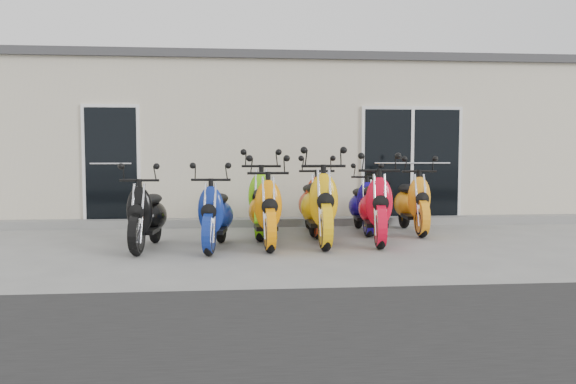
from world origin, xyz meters
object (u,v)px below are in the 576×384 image
(scooter_front_orange_a, at_px, (265,200))
(scooter_back_red, at_px, (314,195))
(scooter_front_orange_b, at_px, (319,195))
(scooter_front_red, at_px, (376,198))
(scooter_back_yellow, at_px, (412,194))
(scooter_back_blue, at_px, (363,198))
(scooter_front_blue, at_px, (216,205))
(scooter_back_green, at_px, (263,192))
(scooter_front_black, at_px, (147,206))

(scooter_front_orange_a, xyz_separation_m, scooter_back_red, (0.89, 1.16, -0.01))
(scooter_front_orange_b, relative_size, scooter_front_red, 1.06)
(scooter_front_orange_b, relative_size, scooter_back_yellow, 1.11)
(scooter_front_orange_a, height_order, scooter_front_orange_b, scooter_front_orange_b)
(scooter_back_blue, bearing_deg, scooter_back_red, -170.70)
(scooter_front_blue, bearing_deg, scooter_back_green, 66.11)
(scooter_front_black, xyz_separation_m, scooter_back_green, (1.76, 1.22, 0.10))
(scooter_front_red, distance_m, scooter_back_red, 1.30)
(scooter_front_red, height_order, scooter_back_red, scooter_front_red)
(scooter_back_yellow, bearing_deg, scooter_back_green, -175.19)
(scooter_back_green, distance_m, scooter_back_red, 0.87)
(scooter_back_blue, bearing_deg, scooter_back_green, -171.21)
(scooter_front_blue, distance_m, scooter_back_yellow, 3.64)
(scooter_front_orange_b, height_order, scooter_back_blue, scooter_front_orange_b)
(scooter_front_orange_a, distance_m, scooter_front_orange_b, 0.85)
(scooter_front_orange_a, height_order, scooter_back_red, scooter_front_orange_a)
(scooter_front_red, xyz_separation_m, scooter_back_yellow, (0.91, 1.00, -0.03))
(scooter_front_black, relative_size, scooter_back_red, 0.93)
(scooter_front_blue, bearing_deg, scooter_back_yellow, 28.70)
(scooter_back_green, bearing_deg, scooter_front_red, -21.28)
(scooter_front_orange_b, bearing_deg, scooter_back_green, 131.23)
(scooter_back_green, xyz_separation_m, scooter_back_red, (0.87, 0.07, -0.05))
(scooter_front_red, bearing_deg, scooter_front_black, -167.43)
(scooter_front_orange_a, bearing_deg, scooter_back_yellow, 21.07)
(scooter_front_red, height_order, scooter_back_yellow, scooter_front_red)
(scooter_front_red, relative_size, scooter_back_blue, 1.14)
(scooter_back_red, height_order, scooter_back_yellow, scooter_back_red)
(scooter_front_blue, distance_m, scooter_back_green, 1.50)
(scooter_front_black, relative_size, scooter_front_red, 0.90)
(scooter_front_black, relative_size, scooter_back_blue, 1.03)
(scooter_front_orange_b, distance_m, scooter_front_red, 0.90)
(scooter_front_black, distance_m, scooter_front_orange_a, 1.73)
(scooter_front_black, bearing_deg, scooter_back_yellow, 20.94)
(scooter_back_green, distance_m, scooter_back_yellow, 2.62)
(scooter_front_orange_a, height_order, scooter_front_red, scooter_front_red)
(scooter_front_red, relative_size, scooter_back_green, 0.96)
(scooter_front_orange_b, relative_size, scooter_back_green, 1.02)
(scooter_front_orange_a, height_order, scooter_back_green, scooter_back_green)
(scooter_front_black, distance_m, scooter_back_green, 2.14)
(scooter_front_blue, distance_m, scooter_back_red, 2.12)
(scooter_front_orange_a, distance_m, scooter_front_red, 1.74)
(scooter_front_black, xyz_separation_m, scooter_back_blue, (3.51, 1.38, -0.02))
(scooter_front_black, height_order, scooter_front_blue, scooter_front_blue)
(scooter_front_orange_b, height_order, scooter_back_red, scooter_front_orange_b)
(scooter_front_orange_a, relative_size, scooter_back_yellow, 1.02)
(scooter_back_green, xyz_separation_m, scooter_back_yellow, (2.61, 0.08, -0.06))
(scooter_back_green, relative_size, scooter_back_yellow, 1.09)
(scooter_front_black, height_order, scooter_back_yellow, scooter_back_yellow)
(scooter_front_orange_b, xyz_separation_m, scooter_front_red, (0.89, 0.04, -0.04))
(scooter_back_red, relative_size, scooter_back_yellow, 1.01)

